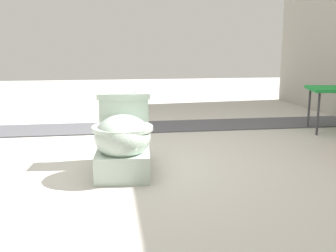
{
  "coord_description": "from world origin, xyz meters",
  "views": [
    {
      "loc": [
        2.77,
        -0.21,
        0.83
      ],
      "look_at": [
        0.21,
        0.18,
        0.3
      ],
      "focal_mm": 42.0,
      "sensor_mm": 36.0,
      "label": 1
    }
  ],
  "objects": [
    {
      "name": "ground_plane",
      "position": [
        0.0,
        0.0,
        0.0
      ],
      "size": [
        14.0,
        14.0,
        0.0
      ],
      "primitive_type": "plane",
      "color": "#B7B2A8"
    },
    {
      "name": "toilet",
      "position": [
        0.21,
        -0.12,
        0.22
      ],
      "size": [
        0.66,
        0.43,
        0.52
      ],
      "rotation": [
        0.0,
        0.0,
        -0.08
      ],
      "color": "#B2C6B7",
      "rests_on": "ground"
    },
    {
      "name": "gravel_strip",
      "position": [
        -1.19,
        0.5,
        0.01
      ],
      "size": [
        0.56,
        8.0,
        0.01
      ],
      "primitive_type": "cube",
      "color": "#4C4C51",
      "rests_on": "ground"
    }
  ]
}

